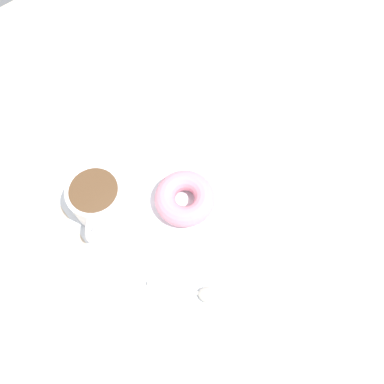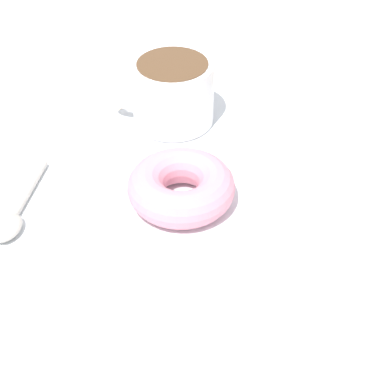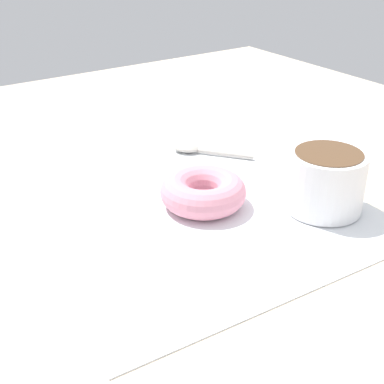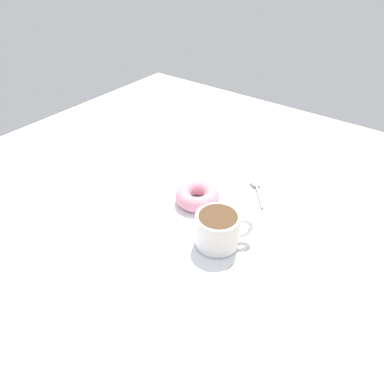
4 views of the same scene
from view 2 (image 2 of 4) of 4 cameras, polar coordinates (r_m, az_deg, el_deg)
ground_plane at (r=56.64cm, az=1.45°, el=-3.56°), size 120.00×120.00×2.00cm
napkin at (r=56.98cm, az=0.00°, el=-1.66°), size 37.15×37.15×0.30cm
coffee_cup at (r=66.49cm, az=-1.85°, el=8.96°), size 9.23×9.50×6.66cm
donut at (r=56.50cm, az=-1.24°, el=0.31°), size 9.59×9.59×3.29cm
spoon at (r=57.56cm, az=-15.63°, el=-2.22°), size 9.67×8.14×0.90cm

